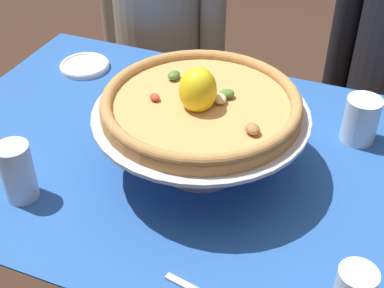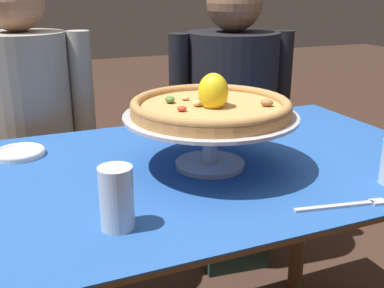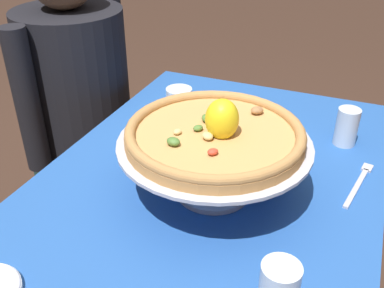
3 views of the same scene
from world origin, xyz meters
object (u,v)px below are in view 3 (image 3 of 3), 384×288
(pizza_stand, at_px, (214,154))
(water_glass_front_right, at_px, (346,129))
(pizza, at_px, (215,133))
(dinner_fork, at_px, (359,182))
(diner_right, at_px, (82,117))
(water_glass_back_right, at_px, (179,107))

(pizza_stand, xyz_separation_m, water_glass_front_right, (0.35, -0.26, -0.06))
(pizza, xyz_separation_m, dinner_fork, (0.17, -0.32, -0.16))
(water_glass_front_right, distance_m, diner_right, 0.96)
(dinner_fork, bearing_deg, water_glass_front_right, 17.46)
(pizza_stand, distance_m, water_glass_back_right, 0.37)
(water_glass_front_right, relative_size, diner_right, 0.09)
(water_glass_back_right, bearing_deg, diner_right, 75.59)
(pizza_stand, bearing_deg, water_glass_back_right, 36.44)
(pizza_stand, relative_size, pizza, 1.10)
(dinner_fork, height_order, diner_right, diner_right)
(water_glass_front_right, height_order, diner_right, diner_right)
(pizza, bearing_deg, pizza_stand, 91.01)
(pizza, bearing_deg, dinner_fork, -62.15)
(pizza_stand, relative_size, diner_right, 0.35)
(dinner_fork, xyz_separation_m, diner_right, (0.25, 0.99, -0.14))
(water_glass_front_right, height_order, water_glass_back_right, same)
(diner_right, bearing_deg, dinner_fork, -103.94)
(pizza, distance_m, water_glass_back_right, 0.38)
(water_glass_front_right, bearing_deg, diner_right, 85.93)
(water_glass_back_right, bearing_deg, dinner_fork, -103.53)
(pizza_stand, bearing_deg, pizza, -88.99)
(water_glass_front_right, distance_m, water_glass_back_right, 0.48)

